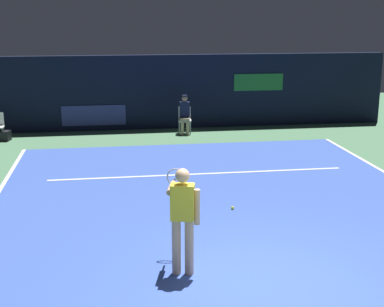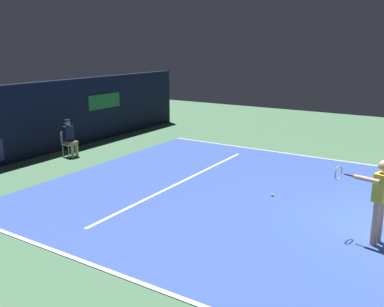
# 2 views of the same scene
# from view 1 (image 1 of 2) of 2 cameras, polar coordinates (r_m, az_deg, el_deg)

# --- Properties ---
(ground_plane) EXTENTS (30.40, 30.40, 0.00)m
(ground_plane) POSITION_cam_1_polar(r_m,az_deg,el_deg) (12.29, 2.06, -4.57)
(ground_plane) COLOR #4C7A56
(court_surface) EXTENTS (9.65, 10.31, 0.01)m
(court_surface) POSITION_cam_1_polar(r_m,az_deg,el_deg) (12.29, 2.06, -4.54)
(court_surface) COLOR #3856B2
(court_surface) RESTS_ON ground
(line_service) EXTENTS (7.53, 0.10, 0.01)m
(line_service) POSITION_cam_1_polar(r_m,az_deg,el_deg) (13.98, 0.70, -2.15)
(line_service) COLOR white
(line_service) RESTS_ON court_surface
(back_wall) EXTENTS (15.68, 0.33, 2.60)m
(back_wall) POSITION_cam_1_polar(r_m,az_deg,el_deg) (19.58, -2.17, 6.43)
(back_wall) COLOR black
(back_wall) RESTS_ON ground
(tennis_player) EXTENTS (0.51, 1.02, 1.73)m
(tennis_player) POSITION_cam_1_polar(r_m,az_deg,el_deg) (8.46, -0.98, -6.35)
(tennis_player) COLOR #DBAD89
(tennis_player) RESTS_ON ground
(line_judge_on_chair) EXTENTS (0.48, 0.56, 1.32)m
(line_judge_on_chair) POSITION_cam_1_polar(r_m,az_deg,el_deg) (18.64, -0.76, 4.14)
(line_judge_on_chair) COLOR white
(line_judge_on_chair) RESTS_ON ground
(tennis_ball) EXTENTS (0.07, 0.07, 0.07)m
(tennis_ball) POSITION_cam_1_polar(r_m,az_deg,el_deg) (11.53, 4.24, -5.66)
(tennis_ball) COLOR #CCE033
(tennis_ball) RESTS_ON court_surface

